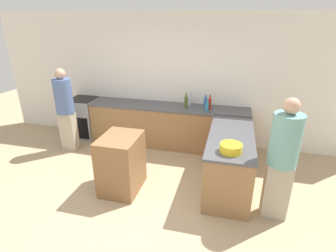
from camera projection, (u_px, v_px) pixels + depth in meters
ground_plane at (132, 207)px, 3.82m from camera, size 14.00×14.00×0.00m
wall_back at (172, 80)px, 5.53m from camera, size 8.00×0.06×2.70m
counter_back at (168, 126)px, 5.57m from camera, size 3.33×0.65×0.89m
counter_peninsula at (229, 160)px, 4.22m from camera, size 0.69×1.76×0.89m
range_oven at (84, 118)px, 6.01m from camera, size 0.61×0.63×0.90m
island_table at (121, 163)px, 4.09m from camera, size 0.57×0.72×0.91m
mixing_bowl at (231, 148)px, 3.50m from camera, size 0.30×0.30×0.12m
dish_soap_bottle at (207, 106)px, 5.08m from camera, size 0.06×0.06×0.23m
olive_oil_bottle at (186, 102)px, 5.24m from camera, size 0.07×0.07×0.31m
vinegar_bottle_clear at (190, 99)px, 5.41m from camera, size 0.08×0.08×0.31m
hot_sauce_bottle at (210, 103)px, 5.16m from camera, size 0.06×0.06×0.29m
water_bottle_blue at (206, 102)px, 5.35m from camera, size 0.08×0.08×0.24m
person_by_range at (65, 108)px, 5.19m from camera, size 0.35×0.35×1.69m
person_at_peninsula at (282, 157)px, 3.33m from camera, size 0.36×0.36×1.70m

